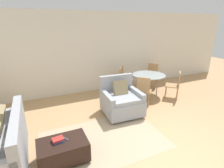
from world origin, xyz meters
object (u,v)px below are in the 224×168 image
(dining_chair_near_right, at_px, (175,83))
(book_stack, at_px, (58,140))
(couch, at_px, (0,151))
(dining_chair_far_left, at_px, (124,78))
(dining_chair_near_left, at_px, (144,89))
(dining_chair_far_right, at_px, (152,74))
(ottoman, at_px, (63,150))
(dining_table, at_px, (149,77))
(tv_remote_primary, at_px, (66,139))
(armchair, at_px, (121,101))

(dining_chair_near_right, bearing_deg, book_stack, -161.90)
(couch, distance_m, dining_chair_far_left, 4.22)
(dining_chair_near_left, bearing_deg, dining_chair_far_right, 45.00)
(ottoman, bearing_deg, dining_chair_near_right, 19.00)
(dining_chair_far_right, bearing_deg, couch, -154.96)
(dining_table, height_order, dining_chair_far_right, dining_chair_far_right)
(tv_remote_primary, bearing_deg, dining_chair_near_left, 26.67)
(couch, xyz_separation_m, book_stack, (0.92, -0.25, 0.10))
(tv_remote_primary, bearing_deg, dining_table, 30.95)
(couch, relative_size, dining_chair_near_left, 1.92)
(dining_chair_near_right, height_order, dining_chair_far_left, same)
(armchair, height_order, dining_chair_far_right, armchair)
(couch, xyz_separation_m, dining_table, (4.18, 1.63, 0.32))
(ottoman, distance_m, dining_chair_far_right, 4.60)
(book_stack, distance_m, dining_chair_near_right, 4.08)
(armchair, xyz_separation_m, dining_chair_far_right, (2.06, 1.40, 0.14))
(dining_chair_far_left, bearing_deg, ottoman, -135.58)
(tv_remote_primary, xyz_separation_m, dining_chair_near_left, (2.52, 1.26, 0.11))
(tv_remote_primary, height_order, dining_chair_far_right, dining_chair_far_right)
(ottoman, bearing_deg, armchair, 32.94)
(tv_remote_primary, xyz_separation_m, dining_table, (3.13, 1.88, 0.24))
(armchair, distance_m, dining_table, 1.67)
(armchair, relative_size, ottoman, 1.18)
(couch, xyz_separation_m, dining_chair_near_left, (3.57, 1.02, 0.19))
(armchair, distance_m, tv_remote_primary, 2.00)
(couch, height_order, tv_remote_primary, couch)
(book_stack, xyz_separation_m, dining_chair_near_right, (3.88, 1.27, 0.09))
(armchair, bearing_deg, tv_remote_primary, -147.10)
(couch, bearing_deg, armchair, 17.04)
(dining_chair_near_left, height_order, dining_chair_near_right, same)
(armchair, distance_m, dining_chair_near_left, 0.87)
(tv_remote_primary, relative_size, dining_chair_near_left, 0.17)
(armchair, relative_size, dining_chair_near_left, 1.13)
(dining_table, relative_size, dining_chair_near_left, 1.22)
(ottoman, relative_size, dining_chair_far_right, 0.96)
(dining_chair_near_left, bearing_deg, couch, -164.13)
(couch, height_order, armchair, armchair)
(dining_chair_near_left, relative_size, dining_chair_far_left, 1.00)
(armchair, bearing_deg, dining_chair_near_right, 4.92)
(dining_table, distance_m, dining_chair_far_left, 0.88)
(book_stack, relative_size, dining_chair_far_left, 0.23)
(tv_remote_primary, relative_size, dining_table, 0.14)
(armchair, height_order, book_stack, armchair)
(armchair, height_order, dining_chair_near_right, armchair)
(tv_remote_primary, bearing_deg, dining_chair_far_left, 44.69)
(dining_table, bearing_deg, dining_chair_far_left, 135.00)
(ottoman, relative_size, tv_remote_primary, 5.52)
(couch, relative_size, ottoman, 2.01)
(dining_chair_far_left, bearing_deg, dining_table, -45.00)
(ottoman, xyz_separation_m, dining_table, (3.21, 1.93, 0.43))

